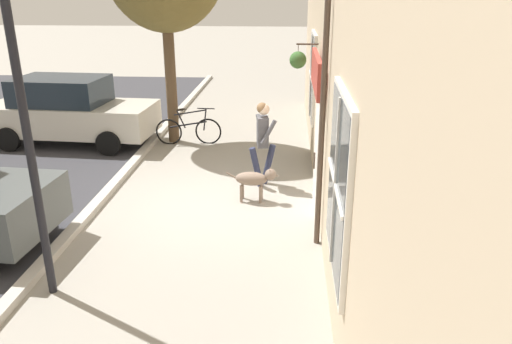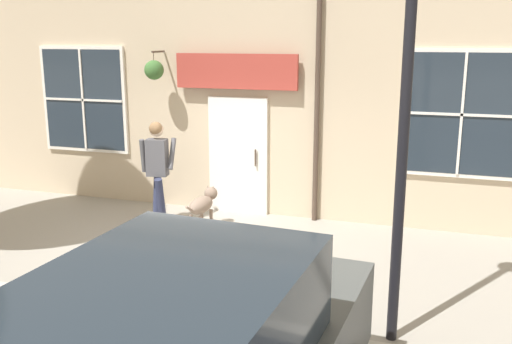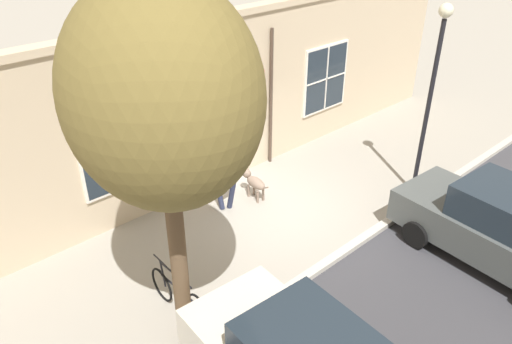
{
  "view_description": "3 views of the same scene",
  "coord_description": "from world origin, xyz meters",
  "px_view_note": "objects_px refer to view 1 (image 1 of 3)",
  "views": [
    {
      "loc": [
        -1.6,
        8.82,
        3.95
      ],
      "look_at": [
        -1.1,
        1.1,
        1.06
      ],
      "focal_mm": 35.0,
      "sensor_mm": 36.0,
      "label": 1
    },
    {
      "loc": [
        7.26,
        3.47,
        3.14
      ],
      "look_at": [
        -0.66,
        0.9,
        1.15
      ],
      "focal_mm": 40.0,
      "sensor_mm": 36.0,
      "label": 2
    },
    {
      "loc": [
        7.03,
        -7.32,
        6.98
      ],
      "look_at": [
        -0.33,
        -0.67,
        1.24
      ],
      "focal_mm": 35.0,
      "sensor_mm": 36.0,
      "label": 3
    }
  ],
  "objects_px": {
    "dog_on_leash": "(255,179)",
    "leaning_bicycle": "(189,130)",
    "street_lamp": "(15,62)",
    "parked_car_nearest_curb": "(69,111)",
    "pedestrian_walking": "(263,136)"
  },
  "relations": [
    {
      "from": "leaning_bicycle",
      "to": "parked_car_nearest_curb",
      "type": "relative_size",
      "value": 0.39
    },
    {
      "from": "dog_on_leash",
      "to": "pedestrian_walking",
      "type": "bearing_deg",
      "value": -97.01
    },
    {
      "from": "dog_on_leash",
      "to": "street_lamp",
      "type": "height_order",
      "value": "street_lamp"
    },
    {
      "from": "pedestrian_walking",
      "to": "leaning_bicycle",
      "type": "distance_m",
      "value": 3.57
    },
    {
      "from": "pedestrian_walking",
      "to": "street_lamp",
      "type": "distance_m",
      "value": 5.33
    },
    {
      "from": "leaning_bicycle",
      "to": "street_lamp",
      "type": "relative_size",
      "value": 0.36
    },
    {
      "from": "parked_car_nearest_curb",
      "to": "leaning_bicycle",
      "type": "bearing_deg",
      "value": -177.7
    },
    {
      "from": "dog_on_leash",
      "to": "parked_car_nearest_curb",
      "type": "height_order",
      "value": "parked_car_nearest_curb"
    },
    {
      "from": "dog_on_leash",
      "to": "leaning_bicycle",
      "type": "xyz_separation_m",
      "value": [
        2.0,
        -3.66,
        -0.08
      ]
    },
    {
      "from": "parked_car_nearest_curb",
      "to": "street_lamp",
      "type": "distance_m",
      "value": 7.61
    },
    {
      "from": "leaning_bicycle",
      "to": "street_lamp",
      "type": "bearing_deg",
      "value": 85.3
    },
    {
      "from": "pedestrian_walking",
      "to": "parked_car_nearest_curb",
      "type": "distance_m",
      "value": 5.88
    },
    {
      "from": "leaning_bicycle",
      "to": "street_lamp",
      "type": "height_order",
      "value": "street_lamp"
    },
    {
      "from": "dog_on_leash",
      "to": "parked_car_nearest_curb",
      "type": "bearing_deg",
      "value": -34.56
    },
    {
      "from": "parked_car_nearest_curb",
      "to": "dog_on_leash",
      "type": "bearing_deg",
      "value": 145.44
    }
  ]
}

